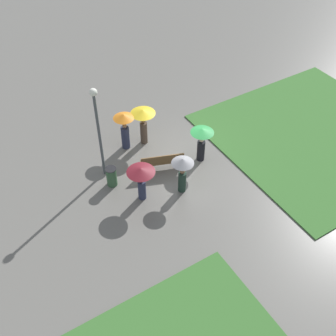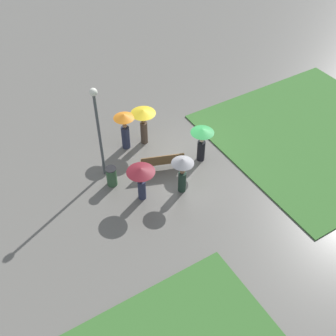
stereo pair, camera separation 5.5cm
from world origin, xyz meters
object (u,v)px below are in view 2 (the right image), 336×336
at_px(trash_bin, 112,176).
at_px(crowd_person_green, 202,138).
at_px(crowd_person_maroon, 141,176).
at_px(crowd_person_grey, 182,169).
at_px(park_bench, 162,161).
at_px(crowd_person_yellow, 143,119).
at_px(crowd_person_orange, 125,126).
at_px(lamp_post, 98,122).

distance_m(trash_bin, crowd_person_green, 4.34).
xyz_separation_m(trash_bin, crowd_person_maroon, (-0.74, 1.38, 0.80)).
bearing_deg(trash_bin, crowd_person_grey, 142.05).
bearing_deg(crowd_person_grey, crowd_person_maroon, 162.59).
bearing_deg(park_bench, crowd_person_maroon, 53.44).
height_order(park_bench, crowd_person_grey, crowd_person_grey).
relative_size(crowd_person_yellow, crowd_person_grey, 1.05).
relative_size(park_bench, crowd_person_orange, 1.02).
bearing_deg(lamp_post, crowd_person_maroon, 108.49).
bearing_deg(lamp_post, crowd_person_grey, 131.74).
relative_size(crowd_person_green, crowd_person_maroon, 1.05).
relative_size(park_bench, crowd_person_green, 1.10).
xyz_separation_m(crowd_person_green, crowd_person_maroon, (3.48, 0.72, 0.02)).
height_order(crowd_person_orange, crowd_person_grey, crowd_person_orange).
bearing_deg(crowd_person_orange, crowd_person_grey, 2.02).
height_order(park_bench, trash_bin, trash_bin).
height_order(park_bench, crowd_person_green, crowd_person_green).
xyz_separation_m(crowd_person_yellow, crowd_person_grey, (0.17, 3.66, -0.12)).
relative_size(trash_bin, crowd_person_grey, 0.52).
bearing_deg(crowd_person_maroon, trash_bin, 177.38).
relative_size(crowd_person_maroon, crowd_person_grey, 0.94).
xyz_separation_m(lamp_post, crowd_person_green, (-4.21, 1.47, -1.62)).
bearing_deg(park_bench, crowd_person_green, -169.96).
bearing_deg(crowd_person_green, crowd_person_grey, -140.85).
relative_size(trash_bin, crowd_person_orange, 0.49).
xyz_separation_m(trash_bin, crowd_person_green, (-4.22, 0.66, 0.78)).
xyz_separation_m(park_bench, lamp_post, (2.35, -1.13, 2.39)).
bearing_deg(crowd_person_yellow, trash_bin, -107.02).
distance_m(crowd_person_yellow, crowd_person_grey, 3.66).
bearing_deg(crowd_person_grey, park_bench, 91.37).
height_order(park_bench, crowd_person_maroon, crowd_person_maroon).
relative_size(crowd_person_orange, crowd_person_grey, 1.06).
relative_size(lamp_post, crowd_person_grey, 2.45).
height_order(trash_bin, crowd_person_orange, crowd_person_orange).
distance_m(lamp_post, trash_bin, 2.53).
xyz_separation_m(trash_bin, crowd_person_orange, (-1.67, -1.91, 0.77)).
relative_size(crowd_person_yellow, crowd_person_orange, 0.99).
relative_size(park_bench, crowd_person_maroon, 1.15).
bearing_deg(lamp_post, crowd_person_green, 160.78).
bearing_deg(crowd_person_grey, trash_bin, 141.44).
bearing_deg(crowd_person_maroon, crowd_person_green, 70.73).
bearing_deg(lamp_post, crowd_person_orange, -146.34).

